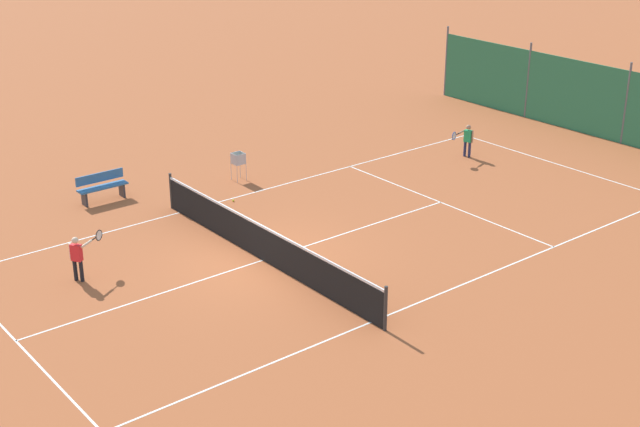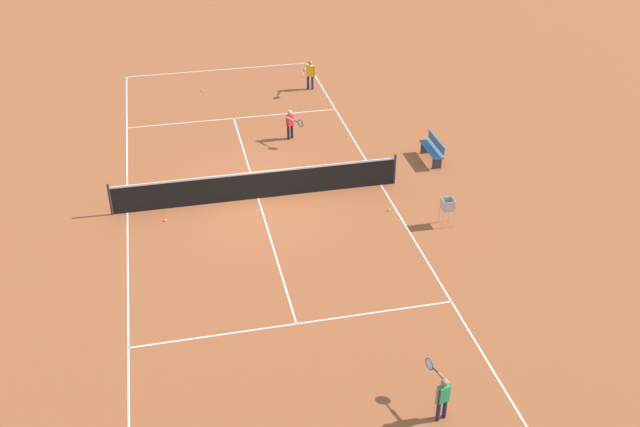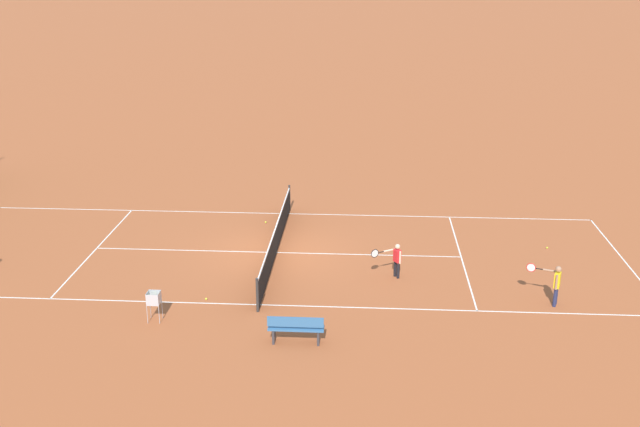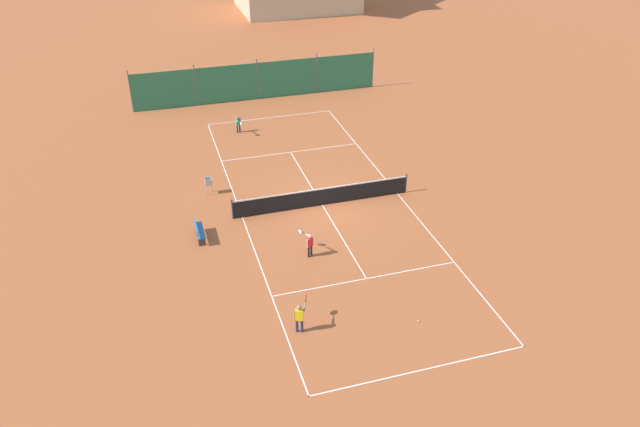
# 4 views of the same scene
# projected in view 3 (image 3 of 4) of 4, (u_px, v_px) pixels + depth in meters

# --- Properties ---
(ground_plane) EXTENTS (600.00, 600.00, 0.00)m
(ground_plane) POSITION_uv_depth(u_px,v_px,m) (276.00, 253.00, 26.10)
(ground_plane) COLOR #A8542D
(court_line_markings) EXTENTS (8.25, 23.85, 0.01)m
(court_line_markings) POSITION_uv_depth(u_px,v_px,m) (276.00, 252.00, 26.10)
(court_line_markings) COLOR white
(court_line_markings) RESTS_ON ground
(tennis_net) EXTENTS (9.18, 0.08, 1.06)m
(tennis_net) POSITION_uv_depth(u_px,v_px,m) (276.00, 239.00, 25.93)
(tennis_net) COLOR #2D2D2D
(tennis_net) RESTS_ON ground
(player_far_service) EXTENTS (0.72, 0.95, 1.25)m
(player_far_service) POSITION_uv_depth(u_px,v_px,m) (555.00, 282.00, 22.00)
(player_far_service) COLOR #23284C
(player_far_service) RESTS_ON ground
(player_near_baseline) EXTENTS (0.50, 0.98, 1.14)m
(player_near_baseline) POSITION_uv_depth(u_px,v_px,m) (396.00, 258.00, 23.89)
(player_near_baseline) COLOR black
(player_near_baseline) RESTS_ON ground
(tennis_ball_mid_court) EXTENTS (0.07, 0.07, 0.07)m
(tennis_ball_mid_court) POSITION_uv_depth(u_px,v_px,m) (547.00, 248.00, 26.43)
(tennis_ball_mid_court) COLOR #CCE033
(tennis_ball_mid_court) RESTS_ON ground
(tennis_ball_far_corner) EXTENTS (0.07, 0.07, 0.07)m
(tennis_ball_far_corner) POSITION_uv_depth(u_px,v_px,m) (206.00, 299.00, 22.54)
(tennis_ball_far_corner) COLOR #CCE033
(tennis_ball_far_corner) RESTS_ON ground
(tennis_ball_alley_right) EXTENTS (0.07, 0.07, 0.07)m
(tennis_ball_alley_right) POSITION_uv_depth(u_px,v_px,m) (266.00, 222.00, 28.92)
(tennis_ball_alley_right) COLOR #CCE033
(tennis_ball_alley_right) RESTS_ON ground
(ball_hopper) EXTENTS (0.36, 0.36, 0.89)m
(ball_hopper) POSITION_uv_depth(u_px,v_px,m) (154.00, 300.00, 21.05)
(ball_hopper) COLOR #B7B7BC
(ball_hopper) RESTS_ON ground
(courtside_bench) EXTENTS (0.36, 1.50, 0.84)m
(courtside_bench) POSITION_uv_depth(u_px,v_px,m) (296.00, 328.00, 19.90)
(courtside_bench) COLOR #336699
(courtside_bench) RESTS_ON ground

